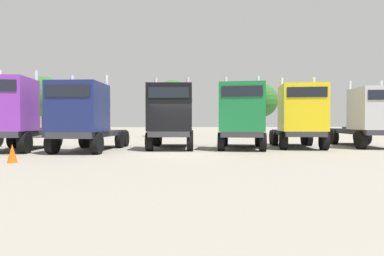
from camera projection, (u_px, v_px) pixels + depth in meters
The scene contains 11 objects.
ground at pixel (175, 154), 15.02m from camera, with size 200.00×200.00×0.00m, color gray.
semi_truck_purple at pixel (12, 114), 16.12m from camera, with size 2.73×5.99×4.41m.
semi_truck_navy at pixel (84, 117), 15.99m from camera, with size 3.54×6.56×4.12m.
semi_truck_black at pixel (171, 117), 17.58m from camera, with size 3.24×6.09×4.22m.
semi_truck_green at pixel (242, 116), 17.47m from camera, with size 3.99×6.25×4.28m.
semi_truck_yellow at pixel (300, 116), 18.15m from camera, with size 3.80×6.10×4.31m.
semi_truck_silver at pixel (370, 117), 18.80m from camera, with size 3.72×6.76×4.20m.
traffic_cone_near at pixel (12, 153), 11.64m from camera, with size 0.36×0.36×0.71m, color #F2590C.
oak_far_left at pixel (43, 97), 31.67m from camera, with size 4.13×4.13×6.31m.
oak_far_centre at pixel (173, 100), 34.02m from camera, with size 4.38×4.38×6.27m.
oak_far_right at pixel (261, 101), 36.37m from camera, with size 3.94×3.94×6.16m.
Camera 1 is at (-0.99, -14.99, 1.51)m, focal length 28.67 mm.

